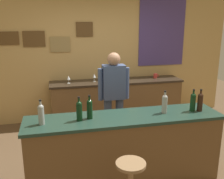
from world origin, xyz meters
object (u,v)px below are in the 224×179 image
object	(u,v)px
wine_bottle_a	(41,114)
wine_glass_c	(107,75)
wine_bottle_d	(165,103)
wine_bottle_b	(79,110)
wine_bottle_f	(200,101)
wine_glass_b	(94,76)
coffee_mug	(155,76)
wine_bottle_e	(193,101)
wine_glass_d	(112,76)
bartender	(114,94)
wine_bottle_c	(90,108)
wine_glass_a	(68,78)

from	to	relation	value
wine_bottle_a	wine_glass_c	distance (m)	2.52
wine_bottle_d	wine_bottle_b	bearing A→B (deg)	-179.07
wine_bottle_f	wine_glass_c	bearing A→B (deg)	110.74
wine_bottle_d	wine_glass_c	world-z (taller)	wine_bottle_d
wine_glass_b	coffee_mug	bearing A→B (deg)	0.64
wine_bottle_e	coffee_mug	size ratio (longest dim) A/B	2.45
wine_glass_b	wine_glass_d	bearing A→B (deg)	-6.21
bartender	wine_bottle_b	xyz separation A→B (m)	(-0.67, -0.99, 0.12)
wine_bottle_b	wine_glass_b	xyz separation A→B (m)	(0.52, 2.10, -0.05)
wine_glass_d	bartender	bearing A→B (deg)	-101.74
wine_bottle_c	wine_glass_d	size ratio (longest dim) A/B	1.97
wine_bottle_e	wine_glass_c	bearing A→B (deg)	108.67
wine_bottle_b	wine_bottle_f	distance (m)	1.63
wine_bottle_e	wine_bottle_a	bearing A→B (deg)	-179.26
wine_bottle_a	wine_bottle_b	world-z (taller)	same
wine_bottle_a	wine_bottle_d	distance (m)	1.58
wine_glass_a	wine_glass_b	distance (m)	0.52
wine_bottle_e	wine_glass_d	xyz separation A→B (m)	(-0.64, 2.06, -0.05)
wine_bottle_d	coffee_mug	xyz separation A→B (m)	(0.73, 2.10, -0.11)
bartender	wine_bottle_e	world-z (taller)	bartender
wine_bottle_b	wine_bottle_c	world-z (taller)	same
wine_bottle_d	coffee_mug	world-z (taller)	wine_bottle_d
bartender	coffee_mug	bearing A→B (deg)	43.58
wine_bottle_c	wine_glass_a	distance (m)	2.01
wine_bottle_c	wine_bottle_a	bearing A→B (deg)	-174.17
wine_bottle_e	wine_glass_d	size ratio (longest dim) A/B	1.97
wine_bottle_d	wine_glass_d	bearing A→B (deg)	96.65
wine_bottle_c	wine_bottle_f	xyz separation A→B (m)	(1.50, -0.05, 0.00)
wine_glass_d	coffee_mug	world-z (taller)	wine_glass_d
wine_bottle_c	wine_glass_c	distance (m)	2.23
wine_bottle_d	wine_bottle_e	xyz separation A→B (m)	(0.40, -0.01, 0.00)
wine_bottle_d	wine_bottle_c	bearing A→B (deg)	178.79
wine_bottle_a	wine_glass_a	bearing A→B (deg)	77.69
coffee_mug	wine_bottle_a	bearing A→B (deg)	-137.14
wine_glass_b	coffee_mug	xyz separation A→B (m)	(1.33, 0.01, -0.06)
wine_bottle_b	wine_bottle_e	xyz separation A→B (m)	(1.53, 0.01, 0.00)
wine_bottle_b	wine_bottle_c	size ratio (longest dim) A/B	1.00
wine_glass_a	coffee_mug	bearing A→B (deg)	2.29
wine_glass_b	wine_glass_c	xyz separation A→B (m)	(0.28, 0.06, 0.00)
wine_bottle_e	coffee_mug	world-z (taller)	wine_bottle_e
wine_bottle_a	wine_bottle_b	bearing A→B (deg)	2.58
wine_bottle_b	wine_glass_b	distance (m)	2.17
wine_glass_d	wine_bottle_b	bearing A→B (deg)	-113.30
wine_glass_b	coffee_mug	world-z (taller)	wine_glass_b
wine_bottle_f	wine_glass_c	xyz separation A→B (m)	(-0.83, 2.18, -0.05)
wine_bottle_c	wine_glass_c	world-z (taller)	wine_bottle_c
bartender	wine_bottle_b	distance (m)	1.20
wine_bottle_c	wine_glass_a	world-z (taller)	wine_bottle_c
wine_bottle_d	bartender	bearing A→B (deg)	115.52
wine_bottle_d	wine_glass_a	world-z (taller)	wine_bottle_d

